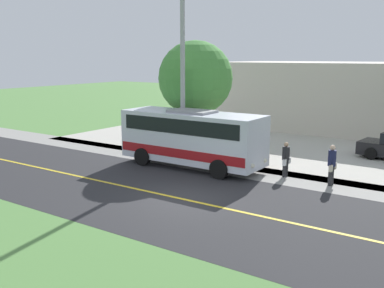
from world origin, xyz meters
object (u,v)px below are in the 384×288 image
pedestrian_with_bags (332,164)px  pedestrian_waiting (286,158)px  street_light_pole (181,68)px  tree_curbside (195,78)px  commercial_building (338,95)px  shuttle_bus_front (192,136)px

pedestrian_with_bags → pedestrian_waiting: (-0.25, -2.19, -0.10)m
street_light_pole → pedestrian_with_bags: bearing=92.1°
pedestrian_with_bags → street_light_pole: street_light_pole is taller
pedestrian_with_bags → pedestrian_waiting: bearing=-96.6°
street_light_pole → tree_curbside: street_light_pole is taller
pedestrian_waiting → tree_curbside: 7.46m
commercial_building → tree_curbside: bearing=-15.4°
pedestrian_waiting → tree_curbside: size_ratio=0.25×
pedestrian_with_bags → commercial_building: bearing=-163.9°
pedestrian_waiting → street_light_pole: street_light_pole is taller
pedestrian_waiting → commercial_building: bearing=-171.1°
shuttle_bus_front → pedestrian_with_bags: 6.81m
tree_curbside → commercial_building: tree_curbside is taller
pedestrian_waiting → tree_curbside: (-1.98, -6.35, 3.38)m
pedestrian_with_bags → pedestrian_waiting: pedestrian_with_bags is taller
pedestrian_with_bags → pedestrian_waiting: 2.20m
pedestrian_with_bags → street_light_pole: size_ratio=0.20×
pedestrian_with_bags → commercial_building: size_ratio=0.10×
shuttle_bus_front → street_light_pole: (-0.43, -0.95, 3.31)m
tree_curbside → commercial_building: bearing=164.6°
pedestrian_with_bags → pedestrian_waiting: size_ratio=1.10×
pedestrian_with_bags → street_light_pole: bearing=-87.9°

